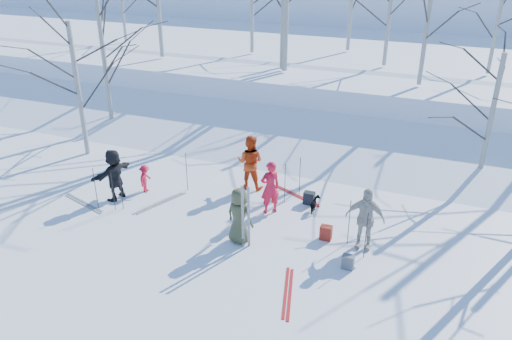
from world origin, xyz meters
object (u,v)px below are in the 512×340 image
at_px(skier_red_seated, 145,178).
at_px(skier_grey_west, 114,175).
at_px(dog, 315,205).
at_px(backpack_dark, 309,198).
at_px(skier_redor_behind, 250,162).
at_px(skier_cream_east, 365,219).
at_px(skier_olive_center, 239,216).
at_px(backpack_grey, 348,262).
at_px(backpack_red, 326,233).
at_px(skier_red_north, 270,187).

height_order(skier_red_seated, skier_grey_west, skier_grey_west).
distance_m(dog, backpack_dark, 0.54).
xyz_separation_m(skier_grey_west, backpack_dark, (5.82, 1.94, -0.64)).
relative_size(skier_redor_behind, skier_red_seated, 1.96).
relative_size(skier_cream_east, dog, 3.15).
relative_size(skier_olive_center, skier_cream_east, 0.91).
bearing_deg(skier_cream_east, skier_grey_west, 178.09).
relative_size(skier_grey_west, backpack_grey, 4.43).
distance_m(skier_olive_center, skier_grey_west, 4.73).
height_order(skier_olive_center, skier_red_seated, skier_olive_center).
height_order(skier_redor_behind, skier_red_seated, skier_redor_behind).
relative_size(skier_red_seated, backpack_red, 2.24).
bearing_deg(dog, skier_redor_behind, -25.85).
distance_m(skier_red_north, dog, 1.50).
distance_m(skier_redor_behind, skier_cream_east, 4.70).
bearing_deg(skier_cream_east, backpack_red, 176.71).
relative_size(backpack_red, backpack_dark, 1.05).
bearing_deg(dog, skier_red_north, 13.76).
xyz_separation_m(skier_olive_center, skier_cream_east, (3.19, 0.97, 0.08)).
relative_size(skier_olive_center, skier_red_north, 0.97).
distance_m(skier_redor_behind, backpack_grey, 5.22).
distance_m(skier_red_north, skier_grey_west, 4.96).
distance_m(skier_olive_center, dog, 2.83).
bearing_deg(skier_grey_west, backpack_grey, 93.27).
xyz_separation_m(skier_olive_center, backpack_dark, (1.17, 2.78, -0.61)).
bearing_deg(skier_olive_center, skier_cream_east, -150.62).
bearing_deg(backpack_red, backpack_grey, -52.08).
bearing_deg(skier_redor_behind, backpack_dark, 166.94).
bearing_deg(backpack_grey, skier_redor_behind, 140.91).
height_order(skier_olive_center, skier_grey_west, skier_grey_west).
distance_m(skier_redor_behind, skier_grey_west, 4.34).
height_order(skier_red_north, skier_cream_east, skier_cream_east).
xyz_separation_m(skier_red_north, skier_red_seated, (-4.25, -0.24, -0.37)).
bearing_deg(backpack_grey, dog, 122.21).
xyz_separation_m(skier_olive_center, skier_grey_west, (-4.65, 0.83, 0.03)).
bearing_deg(backpack_grey, skier_cream_east, 81.82).
bearing_deg(skier_olive_center, skier_red_seated, -9.04).
xyz_separation_m(skier_red_seated, backpack_red, (6.22, -0.61, -0.26)).
xyz_separation_m(skier_redor_behind, skier_cream_east, (4.17, -2.17, -0.03)).
bearing_deg(skier_redor_behind, dog, 158.61).
distance_m(skier_redor_behind, dog, 2.67).
relative_size(skier_red_seated, skier_grey_west, 0.56).
xyz_separation_m(skier_redor_behind, skier_grey_west, (-3.67, -2.31, -0.08)).
bearing_deg(skier_redor_behind, skier_olive_center, 103.92).
bearing_deg(backpack_dark, backpack_grey, -57.23).
distance_m(backpack_grey, backpack_dark, 3.44).
height_order(skier_cream_east, backpack_dark, skier_cream_east).
height_order(dog, backpack_grey, dog).
bearing_deg(skier_red_seated, skier_grey_west, 133.24).
distance_m(skier_olive_center, skier_red_north, 1.85).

